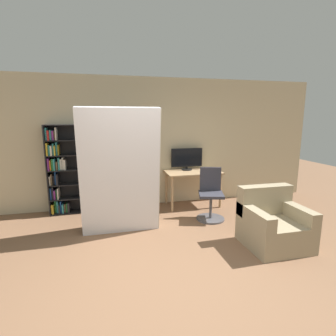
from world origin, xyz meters
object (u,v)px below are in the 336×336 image
(bookshelf, at_px, (66,171))
(armchair, at_px, (273,224))
(mattress_near, at_px, (120,173))
(monitor, at_px, (187,159))
(office_chair, at_px, (211,198))
(mattress_far, at_px, (120,170))

(bookshelf, distance_m, armchair, 3.87)
(mattress_near, relative_size, armchair, 2.40)
(monitor, height_order, mattress_near, mattress_near)
(office_chair, xyz_separation_m, mattress_far, (-1.66, -0.04, 0.63))
(mattress_far, height_order, armchair, mattress_far)
(mattress_far, relative_size, armchair, 2.40)
(mattress_near, bearing_deg, bookshelf, 128.25)
(mattress_far, bearing_deg, armchair, -28.06)
(bookshelf, relative_size, armchair, 2.06)
(mattress_far, bearing_deg, bookshelf, 133.62)
(monitor, distance_m, mattress_near, 1.95)
(monitor, height_order, armchair, monitor)
(mattress_near, distance_m, armchair, 2.45)
(armchair, bearing_deg, office_chair, 112.66)
(office_chair, height_order, mattress_far, mattress_far)
(mattress_near, xyz_separation_m, armchair, (2.15, -0.93, -0.70))
(monitor, bearing_deg, mattress_far, -145.61)
(office_chair, bearing_deg, mattress_near, -171.25)
(monitor, relative_size, armchair, 0.82)
(monitor, xyz_separation_m, mattress_far, (-1.50, -1.03, 0.02))
(armchair, bearing_deg, mattress_near, 156.64)
(mattress_far, xyz_separation_m, armchair, (2.15, -1.15, -0.70))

